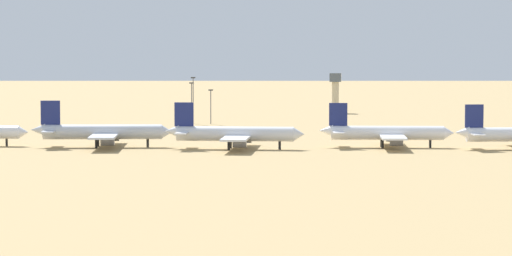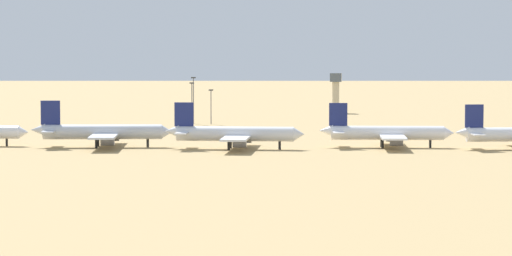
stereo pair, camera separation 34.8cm
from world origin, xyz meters
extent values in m
plane|color=tan|center=(0.00, 0.00, 0.00)|extent=(4000.00, 4000.00, 0.00)
pyramid|color=gray|center=(23.33, 1069.66, 33.88)|extent=(275.12, 272.45, 67.75)
cone|color=white|center=(-66.58, -7.51, 4.34)|extent=(3.17, 3.98, 3.93)
cylinder|color=black|center=(-72.00, -7.60, 1.14)|extent=(0.72, 0.72, 2.28)
cylinder|color=silver|center=(-41.33, -8.82, 4.76)|extent=(36.54, 9.39, 4.53)
cone|color=silver|center=(-21.79, -6.16, 4.76)|extent=(3.95, 4.73, 4.31)
cone|color=silver|center=(-60.86, -11.48, 5.44)|extent=(5.01, 4.43, 3.85)
cube|color=navy|center=(-57.04, -10.96, 10.71)|extent=(5.91, 1.36, 7.36)
cube|color=silver|center=(-57.66, -6.47, 5.21)|extent=(4.63, 8.12, 0.41)
cube|color=silver|center=(-56.43, -15.45, 5.21)|extent=(4.63, 8.12, 0.41)
cube|color=silver|center=(-40.20, -8.67, 4.08)|extent=(12.53, 36.97, 0.63)
cylinder|color=slate|center=(-40.23, -0.09, 2.49)|extent=(4.38, 3.02, 2.49)
cylinder|color=slate|center=(-37.93, -16.93, 2.49)|extent=(4.38, 3.02, 2.49)
cylinder|color=black|center=(-27.68, -6.96, 1.25)|extent=(0.79, 0.79, 2.49)
cylinder|color=black|center=(-43.38, -6.36, 1.25)|extent=(0.79, 0.79, 2.49)
cylinder|color=black|center=(-42.64, -11.74, 1.25)|extent=(0.79, 0.79, 2.49)
cylinder|color=silver|center=(-0.16, -10.92, 4.65)|extent=(35.53, 5.10, 4.43)
cone|color=silver|center=(19.11, -10.56, 4.65)|extent=(3.40, 4.27, 4.21)
cone|color=silver|center=(-19.43, -11.28, 5.32)|extent=(4.50, 3.85, 3.77)
cube|color=navy|center=(-15.67, -11.21, 10.47)|extent=(5.77, 0.66, 7.20)
cube|color=silver|center=(-15.75, -6.78, 5.10)|extent=(3.69, 7.60, 0.40)
cube|color=silver|center=(-15.58, -15.64, 5.10)|extent=(3.69, 7.60, 0.40)
cube|color=silver|center=(0.95, -10.90, 3.99)|extent=(8.20, 35.59, 0.62)
cylinder|color=slate|center=(1.90, -2.57, 2.44)|extent=(4.03, 2.51, 2.44)
cylinder|color=slate|center=(2.21, -19.19, 2.44)|extent=(4.03, 2.51, 2.44)
cylinder|color=black|center=(13.31, -10.67, 1.22)|extent=(0.78, 0.78, 2.44)
cylinder|color=black|center=(-1.87, -8.29, 1.22)|extent=(0.78, 0.78, 2.44)
cylinder|color=black|center=(-1.77, -13.61, 1.22)|extent=(0.78, 0.78, 2.44)
cylinder|color=white|center=(45.50, -0.45, 4.52)|extent=(34.61, 6.55, 4.30)
cone|color=white|center=(64.17, 0.78, 4.52)|extent=(3.49, 4.29, 4.09)
cone|color=white|center=(26.84, -1.67, 5.16)|extent=(4.53, 3.93, 3.66)
cube|color=navy|center=(30.48, -1.43, 10.16)|extent=(5.61, 0.90, 6.99)
cube|color=white|center=(30.20, 2.86, 4.95)|extent=(3.91, 7.52, 0.39)
cube|color=white|center=(30.77, -5.73, 4.95)|extent=(3.91, 7.52, 0.39)
cube|color=white|center=(46.58, -0.38, 3.87)|extent=(9.55, 34.81, 0.60)
cylinder|color=slate|center=(47.12, 7.74, 2.37)|extent=(4.02, 2.61, 2.37)
cylinder|color=slate|center=(48.18, -8.35, 2.37)|extent=(4.02, 2.61, 2.37)
cylinder|color=black|center=(58.55, 0.41, 1.18)|extent=(0.75, 0.75, 2.37)
cylinder|color=black|center=(43.73, 2.02, 1.18)|extent=(0.75, 0.75, 2.37)
cylinder|color=black|center=(44.06, -3.13, 1.18)|extent=(0.75, 0.75, 2.37)
cone|color=white|center=(67.74, -5.35, 5.14)|extent=(4.83, 4.30, 3.64)
cube|color=navy|center=(71.33, -4.74, 10.11)|extent=(5.57, 1.46, 6.95)
cube|color=white|center=(70.61, -0.53, 4.92)|extent=(4.59, 7.75, 0.39)
cube|color=white|center=(72.04, -8.96, 4.92)|extent=(4.59, 7.75, 0.39)
cylinder|color=#C6B793|center=(22.27, 182.59, 7.02)|extent=(3.20, 3.20, 14.04)
cube|color=#4C5660|center=(22.27, 182.59, 16.02)|extent=(5.20, 5.20, 3.96)
cylinder|color=#59595E|center=(-30.33, 99.58, 8.97)|extent=(0.36, 0.36, 17.94)
cube|color=#333333|center=(-30.33, 99.58, 18.19)|extent=(1.80, 0.50, 0.50)
cylinder|color=#59595E|center=(-23.26, 98.97, 6.56)|extent=(0.36, 0.36, 13.12)
cube|color=#333333|center=(-23.26, 98.97, 13.37)|extent=(1.80, 0.50, 0.50)
cylinder|color=#59595E|center=(-31.15, 100.88, 7.90)|extent=(0.36, 0.36, 15.80)
cube|color=#333333|center=(-31.15, 100.88, 16.05)|extent=(1.80, 0.50, 0.50)
camera|label=1|loc=(44.37, -373.77, 32.48)|focal=85.53mm
camera|label=2|loc=(44.72, -373.74, 32.48)|focal=85.53mm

